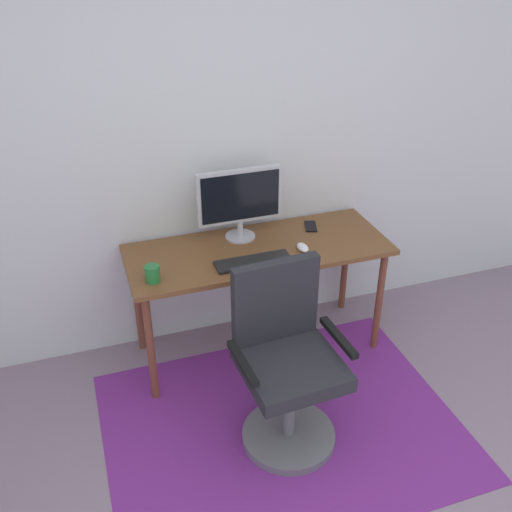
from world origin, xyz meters
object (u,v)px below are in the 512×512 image
monitor (240,199)px  computer_mouse (303,247)px  keyboard (253,262)px  desk (258,259)px  coffee_cup (152,274)px  cell_phone (311,226)px  office_chair (286,370)px

monitor → computer_mouse: (0.29, -0.26, -0.24)m
keyboard → computer_mouse: 0.32m
desk → coffee_cup: coffee_cup is taller
cell_phone → office_chair: 1.04m
computer_mouse → coffee_cup: coffee_cup is taller
keyboard → office_chair: office_chair is taller
monitor → keyboard: bearing=-94.0°
monitor → office_chair: 1.04m
coffee_cup → computer_mouse: bearing=3.5°
coffee_cup → office_chair: (0.55, -0.56, -0.35)m
computer_mouse → coffee_cup: bearing=-176.5°
keyboard → coffee_cup: size_ratio=4.65×
monitor → keyboard: (-0.02, -0.31, -0.24)m
computer_mouse → cell_phone: computer_mouse is taller
cell_phone → office_chair: size_ratio=0.14×
keyboard → cell_phone: (0.48, 0.30, -0.00)m
office_chair → cell_phone: bearing=57.0°
computer_mouse → coffee_cup: (-0.88, -0.05, 0.03)m
keyboard → coffee_cup: (-0.56, -0.01, 0.04)m
desk → computer_mouse: 0.27m
desk → coffee_cup: size_ratio=16.59×
monitor → cell_phone: size_ratio=3.62×
office_chair → keyboard: bearing=85.0°
desk → keyboard: keyboard is taller
coffee_cup → office_chair: size_ratio=0.09×
computer_mouse → cell_phone: bearing=57.5°
keyboard → coffee_cup: bearing=-179.4°
monitor → coffee_cup: monitor is taller
desk → computer_mouse: size_ratio=14.75×
desk → keyboard: (-0.08, -0.16, 0.09)m
coffee_cup → keyboard: bearing=0.6°
coffee_cup → office_chair: office_chair is taller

